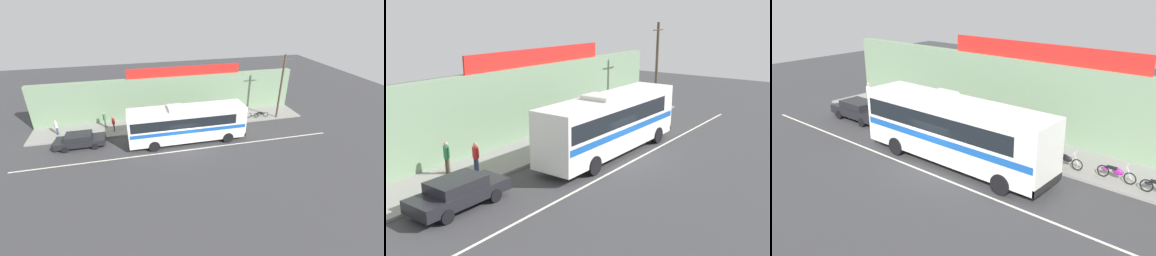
# 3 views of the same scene
# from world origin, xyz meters

# --- Properties ---
(ground_plane) EXTENTS (70.00, 70.00, 0.00)m
(ground_plane) POSITION_xyz_m (0.00, 0.00, 0.00)
(ground_plane) COLOR #3A3A3D
(sidewalk_slab) EXTENTS (30.00, 3.60, 0.14)m
(sidewalk_slab) POSITION_xyz_m (0.00, 5.20, 0.07)
(sidewalk_slab) COLOR gray
(sidewalk_slab) RESTS_ON ground_plane
(storefront_facade) EXTENTS (30.00, 0.70, 4.80)m
(storefront_facade) POSITION_xyz_m (0.00, 7.35, 2.40)
(storefront_facade) COLOR gray
(storefront_facade) RESTS_ON ground_plane
(storefront_billboard) EXTENTS (12.96, 0.12, 1.10)m
(storefront_billboard) POSITION_xyz_m (1.77, 7.35, 5.35)
(storefront_billboard) COLOR red
(storefront_billboard) RESTS_ON storefront_facade
(road_center_stripe) EXTENTS (30.00, 0.14, 0.01)m
(road_center_stripe) POSITION_xyz_m (0.00, -0.80, 0.00)
(road_center_stripe) COLOR silver
(road_center_stripe) RESTS_ON ground_plane
(intercity_bus) EXTENTS (11.31, 2.65, 3.78)m
(intercity_bus) POSITION_xyz_m (0.51, 0.93, 2.07)
(intercity_bus) COLOR white
(intercity_bus) RESTS_ON ground_plane
(parked_car) EXTENTS (4.55, 1.88, 1.37)m
(parked_car) POSITION_xyz_m (-9.59, 2.23, 0.74)
(parked_car) COLOR black
(parked_car) RESTS_ON ground_plane
(motorcycle_purple) EXTENTS (1.94, 0.56, 0.94)m
(motorcycle_purple) POSITION_xyz_m (8.04, 4.33, 0.57)
(motorcycle_purple) COLOR black
(motorcycle_purple) RESTS_ON sidewalk_slab
(motorcycle_orange) EXTENTS (1.90, 0.56, 0.94)m
(motorcycle_orange) POSITION_xyz_m (5.44, 4.16, 0.57)
(motorcycle_orange) COLOR black
(motorcycle_orange) RESTS_ON sidewalk_slab
(motorcycle_black) EXTENTS (1.92, 0.56, 0.94)m
(motorcycle_black) POSITION_xyz_m (4.02, 4.24, 0.57)
(motorcycle_black) COLOR black
(motorcycle_black) RESTS_ON sidewalk_slab
(pedestrian_near_shop) EXTENTS (0.30, 0.48, 1.66)m
(pedestrian_near_shop) POSITION_xyz_m (-6.53, 4.61, 1.10)
(pedestrian_near_shop) COLOR navy
(pedestrian_near_shop) RESTS_ON sidewalk_slab
(pedestrian_by_curb) EXTENTS (0.30, 0.48, 1.72)m
(pedestrian_by_curb) POSITION_xyz_m (-7.48, 5.74, 1.15)
(pedestrian_by_curb) COLOR brown
(pedestrian_by_curb) RESTS_ON sidewalk_slab
(pedestrian_far_left) EXTENTS (0.30, 0.48, 1.65)m
(pedestrian_far_left) POSITION_xyz_m (-12.19, 5.09, 1.10)
(pedestrian_far_left) COLOR navy
(pedestrian_far_left) RESTS_ON sidewalk_slab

